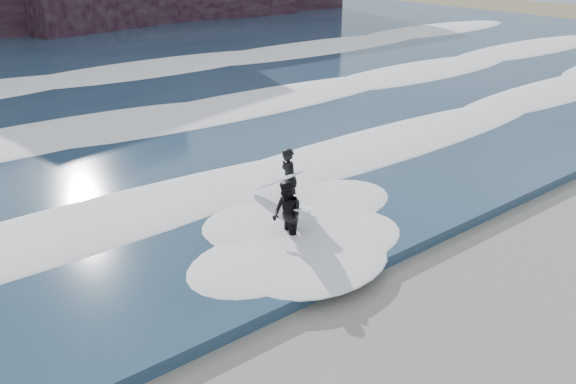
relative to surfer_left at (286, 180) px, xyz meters
The scene contains 7 objects.
ground 6.95m from the surfer_left, 96.12° to the right, with size 120.00×120.00×0.00m, color olive.
sea 22.17m from the surfer_left, 91.90° to the left, with size 90.00×52.00×0.30m, color navy.
foam_near 2.32m from the surfer_left, 108.90° to the left, with size 60.00×3.20×0.20m, color white.
foam_mid 9.19m from the surfer_left, 94.59° to the left, with size 60.00×4.00×0.24m, color white.
foam_far 18.17m from the surfer_left, 92.32° to the left, with size 60.00×4.80×0.30m, color white.
surfer_left is the anchor object (origin of this frame).
surfer_right 2.02m from the surfer_left, 126.28° to the right, with size 1.43×1.89×1.72m.
Camera 1 is at (-7.86, -4.31, 6.91)m, focal length 35.00 mm.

